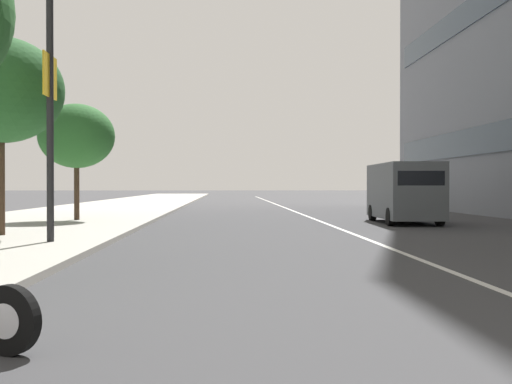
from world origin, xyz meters
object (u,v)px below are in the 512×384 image
street_tree_mid_sidewalk (77,136)px  street_tree_near_plaza_corner (1,90)px  street_lamp_with_banners (62,34)px  delivery_van_ahead (404,191)px

street_tree_mid_sidewalk → street_tree_near_plaza_corner: bearing=178.0°
street_lamp_with_banners → street_tree_mid_sidewalk: (10.52, 2.03, -1.82)m
street_tree_near_plaza_corner → street_tree_mid_sidewalk: (8.23, -0.29, -0.70)m
delivery_van_ahead → street_tree_mid_sidewalk: 13.92m
street_lamp_with_banners → street_tree_mid_sidewalk: size_ratio=1.88×
street_lamp_with_banners → street_tree_mid_sidewalk: bearing=10.9°
street_tree_near_plaza_corner → delivery_van_ahead: bearing=-60.6°
street_lamp_with_banners → street_tree_near_plaza_corner: street_lamp_with_banners is taller
street_tree_near_plaza_corner → street_lamp_with_banners: bearing=-134.6°
delivery_van_ahead → street_tree_mid_sidewalk: bearing=90.7°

